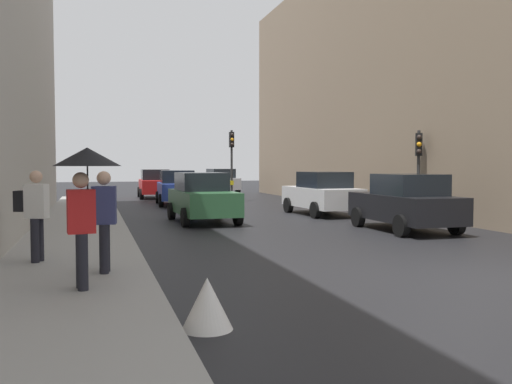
{
  "coord_description": "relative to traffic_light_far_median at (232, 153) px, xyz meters",
  "views": [
    {
      "loc": [
        -6.41,
        -8.48,
        2.04
      ],
      "look_at": [
        -0.5,
        11.38,
        1.01
      ],
      "focal_mm": 38.39,
      "sensor_mm": 36.0,
      "label": 1
    }
  ],
  "objects": [
    {
      "name": "traffic_light_far_median",
      "position": [
        0.0,
        0.0,
        0.0
      ],
      "size": [
        0.25,
        0.44,
        3.95
      ],
      "color": "#2D2D2D",
      "rests_on": "ground"
    },
    {
      "name": "traffic_light_mid_street",
      "position": [
        4.2,
        -11.67,
        -0.44
      ],
      "size": [
        0.36,
        0.45,
        3.31
      ],
      "color": "#2D2D2D",
      "rests_on": "ground"
    },
    {
      "name": "car_dark_suv",
      "position": [
        1.89,
        -14.53,
        -1.85
      ],
      "size": [
        2.06,
        4.22,
        1.76
      ],
      "color": "black",
      "rests_on": "ground"
    },
    {
      "name": "sidewalk_kerb",
      "position": [
        -7.75,
        -14.87,
        -2.64
      ],
      "size": [
        2.76,
        40.0,
        0.16
      ],
      "primitive_type": "cube",
      "color": "gray",
      "rests_on": "ground"
    },
    {
      "name": "car_red_sedan",
      "position": [
        -3.69,
        4.66,
        -1.85
      ],
      "size": [
        2.12,
        4.25,
        1.76
      ],
      "color": "red",
      "rests_on": "ground"
    },
    {
      "name": "car_blue_van",
      "position": [
        -3.25,
        -1.5,
        -1.85
      ],
      "size": [
        2.2,
        4.29,
        1.76
      ],
      "color": "navy",
      "rests_on": "ground"
    },
    {
      "name": "warning_sign_triangle",
      "position": [
        -6.01,
        -22.77,
        -2.4
      ],
      "size": [
        0.64,
        0.64,
        0.65
      ],
      "primitive_type": "cone",
      "color": "silver",
      "rests_on": "ground"
    },
    {
      "name": "pedestrian_with_umbrella",
      "position": [
        -7.46,
        -20.74,
        -0.88
      ],
      "size": [
        1.0,
        1.0,
        2.14
      ],
      "color": "black",
      "rests_on": "sidewalk_kerb"
    },
    {
      "name": "pedestrian_with_grey_backpack",
      "position": [
        -7.21,
        -19.52,
        -1.56
      ],
      "size": [
        0.63,
        0.37,
        1.77
      ],
      "color": "black",
      "rests_on": "sidewalk_kerb"
    },
    {
      "name": "building_facade_right",
      "position": [
        10.52,
        -5.48,
        3.56
      ],
      "size": [
        12.0,
        30.23,
        12.57
      ],
      "primitive_type": "cube",
      "color": "gray",
      "rests_on": "ground"
    },
    {
      "name": "ground_plane",
      "position": [
        -0.93,
        -20.87,
        -2.72
      ],
      "size": [
        120.0,
        120.0,
        0.0
      ],
      "primitive_type": "plane",
      "color": "black"
    },
    {
      "name": "car_silver_hatchback",
      "position": [
        1.34,
        8.83,
        -1.85
      ],
      "size": [
        2.26,
        4.32,
        1.76
      ],
      "color": "#BCBCC1",
      "rests_on": "ground"
    },
    {
      "name": "car_green_estate",
      "position": [
        -3.62,
        -10.16,
        -1.85
      ],
      "size": [
        2.12,
        4.25,
        1.76
      ],
      "color": "#2D6038",
      "rests_on": "ground"
    },
    {
      "name": "pedestrian_with_black_backpack",
      "position": [
        -8.44,
        -18.03,
        -1.56
      ],
      "size": [
        0.66,
        0.46,
        1.77
      ],
      "color": "black",
      "rests_on": "sidewalk_kerb"
    },
    {
      "name": "car_white_compact",
      "position": [
        1.59,
        -8.78,
        -1.85
      ],
      "size": [
        2.17,
        4.28,
        1.76
      ],
      "color": "silver",
      "rests_on": "ground"
    }
  ]
}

